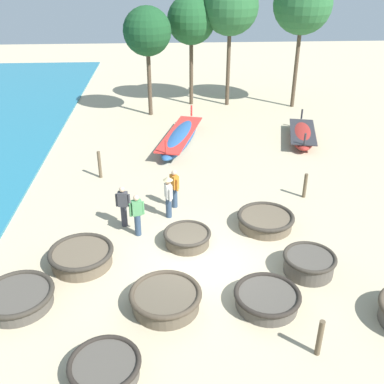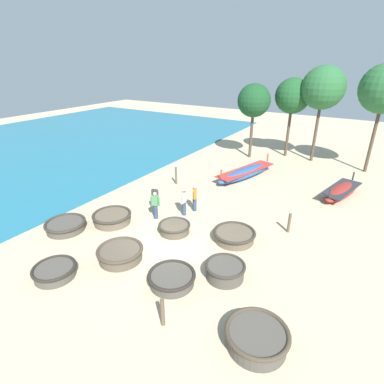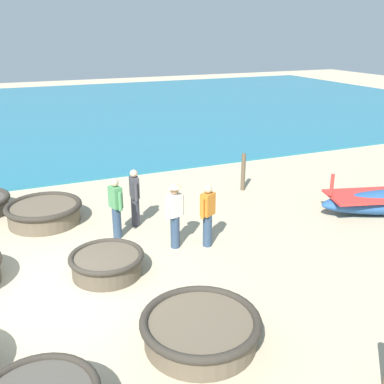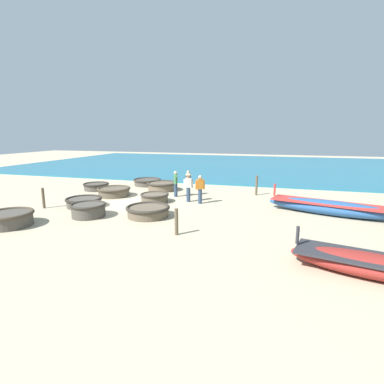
{
  "view_description": "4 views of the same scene",
  "coord_description": "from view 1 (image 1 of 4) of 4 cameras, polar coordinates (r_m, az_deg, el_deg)",
  "views": [
    {
      "loc": [
        -0.93,
        -11.49,
        8.7
      ],
      "look_at": [
        -0.09,
        2.76,
        1.11
      ],
      "focal_mm": 42.0,
      "sensor_mm": 36.0,
      "label": 1
    },
    {
      "loc": [
        7.2,
        -9.45,
        8.0
      ],
      "look_at": [
        -0.88,
        3.66,
        1.13
      ],
      "focal_mm": 28.0,
      "sensor_mm": 36.0,
      "label": 2
    },
    {
      "loc": [
        8.19,
        -0.58,
        4.99
      ],
      "look_at": [
        -1.48,
        3.59,
        1.15
      ],
      "focal_mm": 42.0,
      "sensor_mm": 36.0,
      "label": 3
    },
    {
      "loc": [
        14.82,
        7.85,
        3.85
      ],
      "look_at": [
        -0.33,
        3.32,
        0.7
      ],
      "focal_mm": 28.0,
      "sensor_mm": 36.0,
      "label": 4
    }
  ],
  "objects": [
    {
      "name": "fisherman_standing_right",
      "position": [
        16.36,
        -3.02,
        -0.29
      ],
      "size": [
        0.36,
        0.51,
        1.67
      ],
      "color": "#2D425B",
      "rests_on": "ground"
    },
    {
      "name": "mooring_post_shoreline",
      "position": [
        19.9,
        -11.66,
        3.42
      ],
      "size": [
        0.14,
        0.14,
        1.23
      ],
      "primitive_type": "cylinder",
      "color": "brown",
      "rests_on": "ground"
    },
    {
      "name": "coracle_beside_post",
      "position": [
        11.3,
        -11.01,
        -21.06
      ],
      "size": [
        1.71,
        1.71,
        0.47
      ],
      "color": "#4C473F",
      "rests_on": "ground"
    },
    {
      "name": "coracle_far_right",
      "position": [
        14.35,
        14.64,
        -8.71
      ],
      "size": [
        1.63,
        1.63,
        0.63
      ],
      "color": "#4C473F",
      "rests_on": "ground"
    },
    {
      "name": "coracle_center",
      "position": [
        15.18,
        -0.61,
        -5.76
      ],
      "size": [
        1.61,
        1.61,
        0.49
      ],
      "color": "brown",
      "rests_on": "ground"
    },
    {
      "name": "coracle_far_left",
      "position": [
        13.68,
        -21.23,
        -12.37
      ],
      "size": [
        2.02,
        2.02,
        0.49
      ],
      "color": "#4C473F",
      "rests_on": "ground"
    },
    {
      "name": "coracle_nearest",
      "position": [
        16.29,
        9.31,
        -3.54
      ],
      "size": [
        2.05,
        2.05,
        0.51
      ],
      "color": "brown",
      "rests_on": "ground"
    },
    {
      "name": "coracle_tilted",
      "position": [
        14.65,
        -13.87,
        -7.91
      ],
      "size": [
        2.04,
        2.04,
        0.56
      ],
      "color": "brown",
      "rests_on": "ground"
    },
    {
      "name": "coracle_front_left",
      "position": [
        12.73,
        -3.36,
        -13.35
      ],
      "size": [
        2.01,
        2.01,
        0.55
      ],
      "color": "brown",
      "rests_on": "ground"
    },
    {
      "name": "tree_left_mid",
      "position": [
        28.9,
        -0.1,
        20.98
      ],
      "size": [
        2.92,
        2.92,
        6.65
      ],
      "color": "#4C3D2D",
      "rests_on": "ground"
    },
    {
      "name": "tree_tall_back",
      "position": [
        28.97,
        13.89,
        22.1
      ],
      "size": [
        3.44,
        3.44,
        7.83
      ],
      "color": "#4C3D2D",
      "rests_on": "ground"
    },
    {
      "name": "long_boat_green_hull",
      "position": [
        23.23,
        -1.52,
        6.95
      ],
      "size": [
        2.74,
        5.94,
        1.25
      ],
      "color": "#285693",
      "rests_on": "ground"
    },
    {
      "name": "coracle_front_right",
      "position": [
        12.94,
        9.5,
        -13.17
      ],
      "size": [
        1.87,
        1.87,
        0.48
      ],
      "color": "#4C473F",
      "rests_on": "ground"
    },
    {
      "name": "mooring_post_inland",
      "position": [
        18.47,
        14.16,
        0.79
      ],
      "size": [
        0.14,
        0.14,
        1.03
      ],
      "primitive_type": "cylinder",
      "color": "brown",
      "rests_on": "ground"
    },
    {
      "name": "ground_plane",
      "position": [
        14.44,
        1.02,
        -9.05
      ],
      "size": [
        80.0,
        80.0,
        0.0
      ],
      "primitive_type": "plane",
      "color": "#BCAD8C"
    },
    {
      "name": "long_boat_ochre_hull",
      "position": [
        24.4,
        13.82,
        7.09
      ],
      "size": [
        2.15,
        4.33,
        1.09
      ],
      "color": "maroon",
      "rests_on": "ground"
    },
    {
      "name": "mooring_post_mid_beach",
      "position": [
        11.76,
        15.91,
        -17.39
      ],
      "size": [
        0.14,
        0.14,
        1.06
      ],
      "primitive_type": "cylinder",
      "color": "brown",
      "rests_on": "ground"
    },
    {
      "name": "tree_right_mid",
      "position": [
        26.87,
        -5.72,
        19.59
      ],
      "size": [
        2.73,
        2.73,
        6.22
      ],
      "color": "#4C3D2D",
      "rests_on": "ground"
    },
    {
      "name": "tree_rightmost",
      "position": [
        28.76,
        4.9,
        22.38
      ],
      "size": [
        3.35,
        3.35,
        7.63
      ],
      "color": "#4C3D2D",
      "rests_on": "ground"
    },
    {
      "name": "fisherman_by_coracle",
      "position": [
        16.06,
        -8.72,
        -1.68
      ],
      "size": [
        0.53,
        0.26,
        1.57
      ],
      "color": "#383842",
      "rests_on": "ground"
    },
    {
      "name": "fisherman_standing_left",
      "position": [
        15.46,
        -6.99,
        -2.8
      ],
      "size": [
        0.51,
        0.31,
        1.57
      ],
      "color": "#2D425B",
      "rests_on": "ground"
    },
    {
      "name": "fisherman_crouching",
      "position": [
        17.08,
        -2.25,
        0.56
      ],
      "size": [
        0.36,
        0.47,
        1.57
      ],
      "color": "#2D425B",
      "rests_on": "ground"
    }
  ]
}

